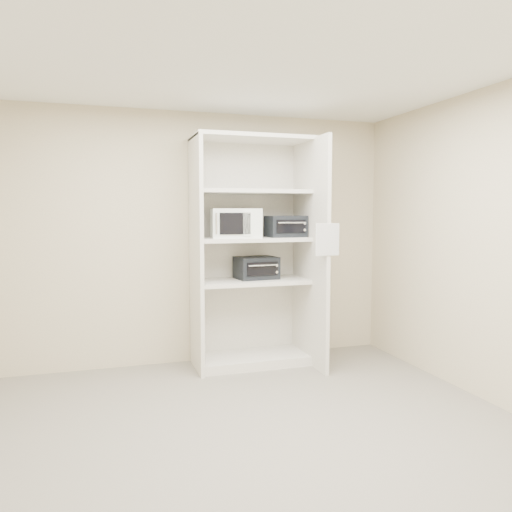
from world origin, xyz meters
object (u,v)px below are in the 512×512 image
object	(u,v)px
microwave	(235,223)
toaster_oven_upper	(286,226)
shelving_unit	(256,260)
toaster_oven_lower	(256,268)

from	to	relation	value
microwave	toaster_oven_upper	size ratio (longest dim) A/B	1.28
shelving_unit	microwave	xyz separation A→B (m)	(-0.23, -0.02, 0.39)
microwave	toaster_oven_lower	xyz separation A→B (m)	(0.25, 0.06, -0.48)
shelving_unit	toaster_oven_lower	world-z (taller)	shelving_unit
microwave	toaster_oven_upper	xyz separation A→B (m)	(0.55, -0.02, -0.04)
toaster_oven_upper	toaster_oven_lower	distance (m)	0.55
shelving_unit	microwave	distance (m)	0.45
toaster_oven_upper	toaster_oven_lower	bearing A→B (deg)	164.12
shelving_unit	toaster_oven_upper	bearing A→B (deg)	-6.61
shelving_unit	toaster_oven_lower	xyz separation A→B (m)	(0.02, 0.04, -0.09)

